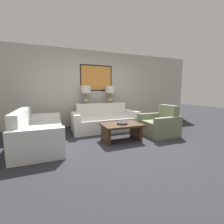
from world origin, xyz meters
The scene contains 10 objects.
ground_plane centered at (0.00, 0.00, 0.00)m, with size 20.00×20.00×0.00m, color #28282D.
back_wall centered at (0.00, 2.40, 1.33)m, with size 8.18×0.12×2.65m.
console_table centered at (0.00, 2.12, 0.37)m, with size 1.49×0.40×0.75m.
table_lamp_left centered at (-0.45, 2.12, 1.19)m, with size 0.36×0.36×0.67m.
table_lamp_right centered at (0.45, 2.12, 1.19)m, with size 0.36×0.36×0.67m.
couch_by_back_wall centered at (0.00, 1.44, 0.28)m, with size 2.04×0.93×0.83m.
couch_by_side centered at (-1.86, 0.72, 0.28)m, with size 0.93×2.04×0.83m.
coffee_table centered at (0.05, 0.30, 0.30)m, with size 0.97×0.67×0.42m.
decorative_bowl centered at (0.06, 0.26, 0.44)m, with size 0.27×0.27×0.04m.
armchair_near_back_wall centered at (1.28, 0.35, 0.28)m, with size 0.84×0.90×0.83m.
Camera 1 is at (-1.51, -3.03, 1.24)m, focal length 24.00 mm.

